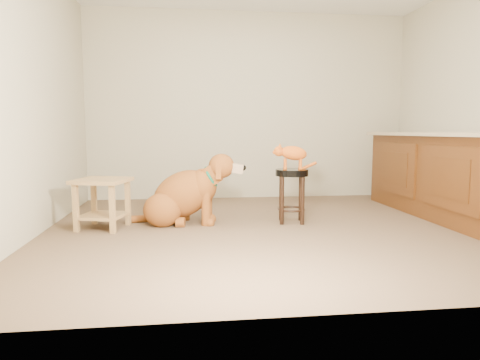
{
  "coord_description": "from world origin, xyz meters",
  "views": [
    {
      "loc": [
        -0.88,
        -4.06,
        0.95
      ],
      "look_at": [
        -0.34,
        0.29,
        0.45
      ],
      "focal_mm": 32.0,
      "sensor_mm": 36.0,
      "label": 1
    }
  ],
  "objects": [
    {
      "name": "room_shell",
      "position": [
        0.0,
        0.0,
        1.68
      ],
      "size": [
        4.54,
        4.04,
        2.62
      ],
      "color": "#A49E84",
      "rests_on": "ground"
    },
    {
      "name": "floor",
      "position": [
        0.0,
        0.0,
        0.0
      ],
      "size": [
        4.5,
        4.0,
        0.01
      ],
      "primitive_type": "cube",
      "color": "brown",
      "rests_on": "ground"
    },
    {
      "name": "cabinet_run",
      "position": [
        1.94,
        0.3,
        0.44
      ],
      "size": [
        0.7,
        2.56,
        0.94
      ],
      "color": "#4E290E",
      "rests_on": "ground"
    },
    {
      "name": "golden_retriever",
      "position": [
        -0.92,
        0.34,
        0.29
      ],
      "size": [
        1.21,
        0.64,
        0.77
      ],
      "rotation": [
        0.0,
        0.0,
        -0.14
      ],
      "color": "brown",
      "rests_on": "ground"
    },
    {
      "name": "wood_stool",
      "position": [
        1.85,
        1.17,
        0.34
      ],
      "size": [
        0.36,
        0.36,
        0.65
      ],
      "rotation": [
        0.0,
        0.0,
        0.03
      ],
      "color": "brown",
      "rests_on": "ground"
    },
    {
      "name": "tabby_kitten",
      "position": [
        0.18,
        0.25,
        0.72
      ],
      "size": [
        0.48,
        0.18,
        0.29
      ],
      "rotation": [
        0.0,
        0.0,
        -0.17
      ],
      "color": "#AA4911",
      "rests_on": "padded_stool"
    },
    {
      "name": "side_table",
      "position": [
        -1.71,
        0.2,
        0.32
      ],
      "size": [
        0.58,
        0.58,
        0.49
      ],
      "rotation": [
        0.0,
        0.0,
        -0.26
      ],
      "color": "#987446",
      "rests_on": "ground"
    },
    {
      "name": "padded_stool",
      "position": [
        0.19,
        0.25,
        0.4
      ],
      "size": [
        0.34,
        0.34,
        0.56
      ],
      "rotation": [
        0.0,
        0.0,
        -0.17
      ],
      "color": "black",
      "rests_on": "ground"
    }
  ]
}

